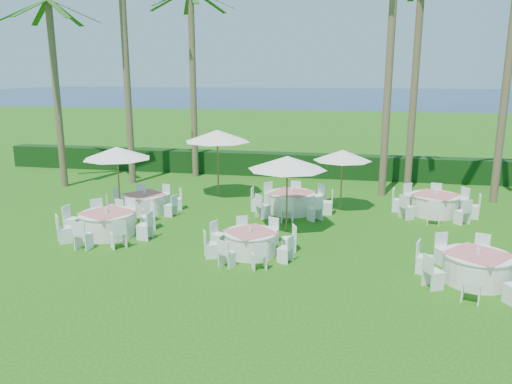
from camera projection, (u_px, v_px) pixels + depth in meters
The scene contains 19 objects.
ground at pixel (265, 255), 14.94m from camera, with size 120.00×120.00×0.00m, color #1D520E.
hedge at pixel (306, 165), 26.24m from camera, with size 34.00×1.00×1.20m, color black.
ocean at pixel (347, 97), 112.18m from camera, with size 260.00×260.00×0.00m, color #071749.
banquet_table_a at pixel (108, 223), 16.69m from camera, with size 3.20×3.20×0.97m.
banquet_table_b at pixel (250, 242), 14.98m from camera, with size 2.73×2.73×0.86m.
banquet_table_c at pixel (477, 267), 12.96m from camera, with size 3.03×3.03×0.93m.
banquet_table_d at pixel (145, 203), 19.53m from camera, with size 2.88×2.88×0.89m.
banquet_table_e at pixel (292, 202), 19.50m from camera, with size 3.18×3.18×0.97m.
banquet_table_f at pixel (435, 204), 19.17m from camera, with size 3.19×3.19×0.96m.
umbrella_a at pixel (117, 153), 18.83m from camera, with size 2.57×2.57×2.62m.
umbrella_b at pixel (287, 163), 16.72m from camera, with size 2.69×2.69×2.62m.
umbrella_c at pixel (217, 136), 21.49m from camera, with size 2.87×2.87×2.95m.
umbrella_d at pixel (342, 155), 19.43m from camera, with size 2.29×2.29×2.41m.
palm_a at pixel (126, 65), 23.54m from camera, with size 4.36×4.27×10.43m.
palm_b at pixel (193, 77), 25.28m from camera, with size 4.41×4.09×9.36m.
palm_c at pixel (391, 38), 20.77m from camera, with size 4.34×4.30×12.53m.
palm_d at pixel (415, 75), 22.00m from camera, with size 4.14×4.40×9.59m.
palm_e at pixel (508, 68), 19.83m from camera, with size 4.11×4.40×10.08m.
palm_f at pixel (56, 86), 23.01m from camera, with size 4.18×4.39×8.54m.
Camera 1 is at (2.53, -13.86, 5.32)m, focal length 35.00 mm.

